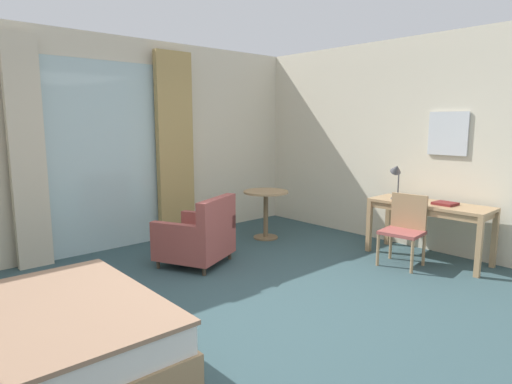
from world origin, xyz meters
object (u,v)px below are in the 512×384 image
at_px(writing_desk, 430,210).
at_px(armchair_by_window, 198,237).
at_px(desk_chair, 405,226).
at_px(round_cafe_table, 266,203).
at_px(desk_lamp, 397,175).
at_px(closed_book, 445,204).

height_order(writing_desk, armchair_by_window, armchair_by_window).
bearing_deg(desk_chair, armchair_by_window, 137.82).
xyz_separation_m(writing_desk, round_cafe_table, (-0.84, 2.11, -0.11)).
distance_m(desk_lamp, round_cafe_table, 1.90).
xyz_separation_m(writing_desk, armchair_by_window, (-2.29, 1.78, -0.30)).
height_order(desk_lamp, armchair_by_window, desk_lamp).
distance_m(desk_lamp, armchair_by_window, 2.73).
bearing_deg(desk_lamp, desk_chair, -137.97).
distance_m(closed_book, armchair_by_window, 3.05).
bearing_deg(desk_lamp, closed_book, -90.34).
bearing_deg(writing_desk, armchair_by_window, 142.05).
bearing_deg(round_cafe_table, armchair_by_window, -167.27).
xyz_separation_m(closed_book, armchair_by_window, (-2.30, 1.97, -0.40)).
bearing_deg(round_cafe_table, closed_book, -69.77).
xyz_separation_m(armchair_by_window, round_cafe_table, (1.45, 0.33, 0.19)).
relative_size(desk_chair, armchair_by_window, 0.85).
bearing_deg(writing_desk, closed_book, -87.87).
xyz_separation_m(desk_lamp, armchair_by_window, (-2.30, 1.30, -0.70)).
relative_size(desk_chair, desk_lamp, 1.75).
height_order(writing_desk, desk_chair, desk_chair).
xyz_separation_m(desk_lamp, round_cafe_table, (-0.85, 1.63, -0.51)).
relative_size(writing_desk, desk_chair, 1.71).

